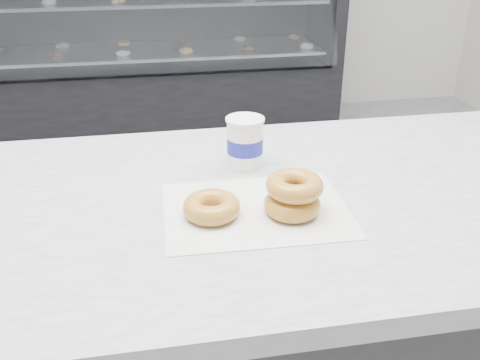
% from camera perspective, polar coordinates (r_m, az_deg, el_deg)
% --- Properties ---
extents(ground, '(5.00, 5.00, 0.00)m').
position_cam_1_polar(ground, '(2.05, -5.72, -16.49)').
color(ground, gray).
rests_on(ground, ground).
extents(display_case, '(2.40, 0.74, 1.25)m').
position_cam_1_polar(display_case, '(3.73, -9.02, 12.21)').
color(display_case, black).
rests_on(display_case, ground).
extents(wax_paper, '(0.35, 0.27, 0.00)m').
position_cam_1_polar(wax_paper, '(1.00, 1.69, -3.19)').
color(wax_paper, silver).
rests_on(wax_paper, counter).
extents(donut_single, '(0.11, 0.11, 0.04)m').
position_cam_1_polar(donut_single, '(0.97, -3.05, -2.88)').
color(donut_single, gold).
rests_on(donut_single, wax_paper).
extents(donut_stack, '(0.15, 0.15, 0.07)m').
position_cam_1_polar(donut_stack, '(0.97, 5.71, -1.62)').
color(donut_stack, gold).
rests_on(donut_stack, wax_paper).
extents(coffee_cup, '(0.10, 0.10, 0.11)m').
position_cam_1_polar(coffee_cup, '(1.15, 0.53, 4.08)').
color(coffee_cup, white).
rests_on(coffee_cup, counter).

